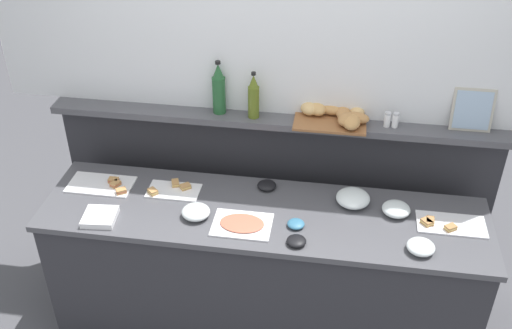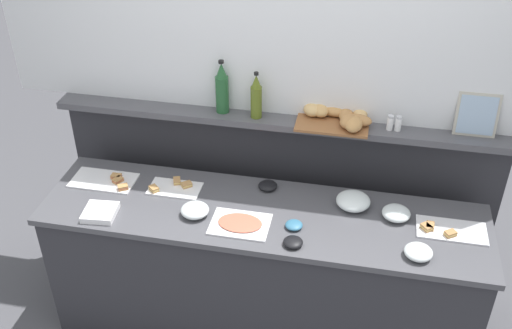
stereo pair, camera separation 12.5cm
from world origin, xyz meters
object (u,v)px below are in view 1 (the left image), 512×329
Objects in this scene: sandwich_platter_rear at (448,224)px; cold_cuts_platter at (242,224)px; sandwich_platter_side at (104,185)px; glass_bowl_extra at (421,247)px; glass_bowl_large at (196,212)px; glass_bowl_small at (396,209)px; glass_bowl_medium at (353,199)px; bread_basket at (337,116)px; sandwich_platter_front at (173,190)px; wine_bottle_green at (219,90)px; napkin_stack at (100,217)px; framed_picture at (473,110)px; condiment_bowl_red at (267,185)px; condiment_bowl_teal at (296,224)px; condiment_bowl_cream at (296,241)px; pepper_shaker at (395,120)px; olive_oil_bottle at (254,97)px; salt_shaker at (387,120)px.

sandwich_platter_rear reaches higher than cold_cuts_platter.
glass_bowl_extra reaches higher than sandwich_platter_side.
glass_bowl_large is 1.01× the size of glass_bowl_small.
glass_bowl_medium is 0.45× the size of bread_basket.
sandwich_platter_rear is (1.51, -0.07, -0.00)m from sandwich_platter_front.
sandwich_platter_side is 1.39m from bread_basket.
sandwich_platter_front is 1.94× the size of glass_bowl_small.
sandwich_platter_side is at bearing 178.12° from sandwich_platter_rear.
sandwich_platter_rear is 2.53× the size of glass_bowl_extra.
sandwich_platter_front is 0.83× the size of sandwich_platter_rear.
sandwich_platter_rear is at bearing -17.13° from wine_bottle_green.
framed_picture reaches higher than napkin_stack.
framed_picture is (2.01, 0.35, 0.46)m from sandwich_platter_side.
glass_bowl_large is at bearing -143.63° from bread_basket.
sandwich_platter_rear is 1.44m from wine_bottle_green.
sandwich_platter_side is at bearing -178.60° from sandwich_platter_front.
cold_cuts_platter is at bearing -153.78° from glass_bowl_medium.
condiment_bowl_teal is (0.20, -0.32, -0.00)m from condiment_bowl_red.
condiment_bowl_cream is 1.19m from framed_picture.
sandwich_platter_front is 0.27m from glass_bowl_large.
pepper_shaker is (0.76, 0.55, 0.39)m from cold_cuts_platter.
glass_bowl_medium is 0.59× the size of wine_bottle_green.
wine_bottle_green reaches higher than glass_bowl_medium.
glass_bowl_large is 0.64× the size of framed_picture.
glass_bowl_large is 0.48× the size of wine_bottle_green.
wine_bottle_green is at bearing 151.17° from glass_bowl_extra.
napkin_stack is 1.06m from olive_oil_bottle.
pepper_shaker is at bearing 15.83° from condiment_bowl_red.
glass_bowl_medium is (1.01, 0.04, 0.02)m from sandwich_platter_front.
cold_cuts_platter is 0.72m from olive_oil_bottle.
glass_bowl_large is 1.16m from salt_shaker.
glass_bowl_large reaches higher than condiment_bowl_red.
glass_bowl_medium is 1.74× the size of condiment_bowl_red.
wine_bottle_green is (0.21, 0.33, 0.49)m from sandwich_platter_front.
condiment_bowl_red is at bearing 26.60° from napkin_stack.
salt_shaker is at bearing 49.18° from condiment_bowl_teal.
condiment_bowl_cream is at bearing -176.39° from glass_bowl_extra.
sandwich_platter_side reaches higher than napkin_stack.
glass_bowl_extra is 1.30× the size of condiment_bowl_red.
glass_bowl_medium is 1.87× the size of condiment_bowl_cream.
condiment_bowl_teal is 1.04m from napkin_stack.
olive_oil_bottle is (0.82, 0.31, 0.47)m from sandwich_platter_side.
condiment_bowl_cream is (-0.51, -0.33, -0.01)m from glass_bowl_small.
glass_bowl_extra is at bearing -12.50° from sandwich_platter_front.
olive_oil_bottle is at bearing 161.14° from sandwich_platter_rear.
cold_cuts_platter is at bearing -8.38° from glass_bowl_large.
condiment_bowl_cream is 1.16× the size of pepper_shaker.
condiment_bowl_cream is (0.55, -0.14, -0.01)m from glass_bowl_large.
pepper_shaker is (-0.15, 0.61, 0.37)m from glass_bowl_extra.
condiment_bowl_teal is (-0.29, -0.24, -0.02)m from glass_bowl_medium.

